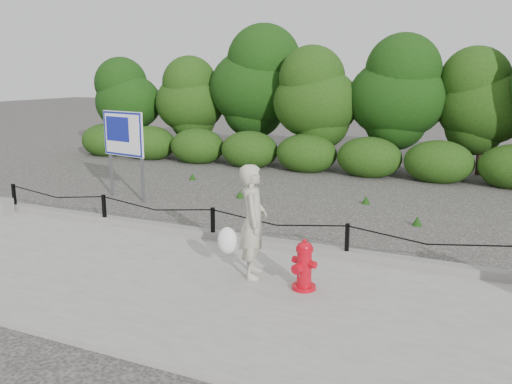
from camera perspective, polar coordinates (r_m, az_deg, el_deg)
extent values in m
plane|color=#2D2B28|center=(9.99, -4.52, -5.43)|extent=(90.00, 90.00, 0.00)
cube|color=gray|center=(8.40, -11.31, -8.90)|extent=(14.00, 4.00, 0.08)
cube|color=slate|center=(9.99, -4.40, -4.53)|extent=(14.00, 0.22, 0.14)
cube|color=black|center=(13.03, -24.10, -0.52)|extent=(0.06, 0.06, 0.60)
cube|color=black|center=(11.29, -15.69, -1.76)|extent=(0.06, 0.06, 0.60)
cube|color=black|center=(9.88, -4.56, -3.33)|extent=(0.06, 0.06, 0.60)
cube|color=black|center=(8.96, 9.56, -5.13)|extent=(0.06, 0.06, 0.60)
cylinder|color=black|center=(12.08, -20.28, -0.08)|extent=(2.50, 0.02, 0.02)
cylinder|color=black|center=(10.48, -10.55, -1.34)|extent=(2.50, 0.02, 0.02)
cylinder|color=black|center=(9.29, 2.16, -2.92)|extent=(2.50, 0.02, 0.02)
cylinder|color=black|center=(8.68, 17.61, -4.64)|extent=(2.50, 0.02, 0.02)
cylinder|color=black|center=(21.53, -13.15, 6.35)|extent=(0.18, 0.18, 1.77)
ellipsoid|color=#215413|center=(21.44, -13.32, 9.64)|extent=(2.62, 2.26, 2.83)
cylinder|color=black|center=(20.43, -6.88, 6.29)|extent=(0.18, 0.18, 1.78)
ellipsoid|color=#215413|center=(20.33, -6.97, 9.79)|extent=(2.64, 2.28, 2.85)
cylinder|color=black|center=(19.57, 0.01, 6.87)|extent=(0.18, 0.18, 2.30)
ellipsoid|color=#215413|center=(19.48, 0.01, 11.58)|extent=(3.40, 2.94, 3.67)
cylinder|color=black|center=(17.93, 6.22, 5.66)|extent=(0.18, 0.18, 1.91)
ellipsoid|color=#215413|center=(17.82, 6.32, 9.93)|extent=(2.82, 2.44, 3.05)
cylinder|color=black|center=(17.67, 14.38, 5.50)|extent=(0.18, 0.18, 2.07)
ellipsoid|color=#215413|center=(17.57, 14.64, 10.18)|extent=(3.06, 2.64, 3.31)
cylinder|color=black|center=(17.80, 22.55, 4.66)|extent=(0.18, 0.18, 1.87)
ellipsoid|color=#215413|center=(17.69, 22.90, 8.85)|extent=(2.76, 2.39, 2.99)
cylinder|color=red|center=(7.78, 5.05, -9.92)|extent=(0.43, 0.43, 0.06)
cylinder|color=red|center=(7.67, 5.10, -7.96)|extent=(0.26, 0.26, 0.51)
cylinder|color=red|center=(7.58, 5.14, -6.02)|extent=(0.31, 0.31, 0.05)
ellipsoid|color=red|center=(7.57, 5.14, -5.81)|extent=(0.27, 0.27, 0.16)
cylinder|color=red|center=(7.55, 5.15, -5.16)|extent=(0.07, 0.07, 0.05)
cylinder|color=red|center=(7.73, 4.26, -7.13)|extent=(0.12, 0.13, 0.10)
cylinder|color=red|center=(7.57, 5.97, -7.60)|extent=(0.12, 0.13, 0.10)
cylinder|color=red|center=(7.55, 4.40, -8.07)|extent=(0.17, 0.15, 0.14)
cylinder|color=slate|center=(7.59, 4.56, -8.57)|extent=(0.01, 0.05, 0.11)
imported|color=#ADAA94|center=(7.96, -0.31, -3.10)|extent=(0.60, 0.72, 1.70)
ellipsoid|color=white|center=(8.07, -3.02, -5.11)|extent=(0.31, 0.24, 0.41)
cube|color=slate|center=(14.03, -15.07, 3.92)|extent=(0.07, 0.07, 2.16)
cube|color=slate|center=(13.18, -11.93, 3.55)|extent=(0.07, 0.07, 2.16)
cube|color=white|center=(13.50, -13.81, 5.97)|extent=(1.33, 0.30, 1.08)
cube|color=navy|center=(13.49, -13.89, 5.96)|extent=(1.30, 0.25, 1.05)
cube|color=navy|center=(13.60, -14.38, 6.44)|extent=(0.80, 0.16, 0.59)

